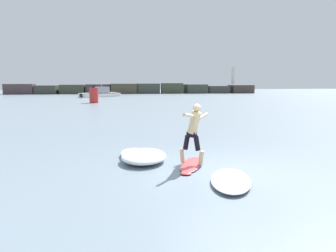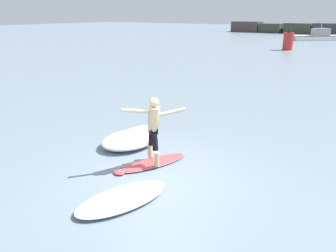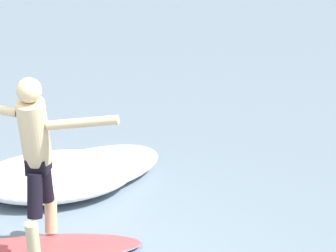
% 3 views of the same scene
% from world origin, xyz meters
% --- Properties ---
extents(ground_plane, '(200.00, 200.00, 0.00)m').
position_xyz_m(ground_plane, '(0.00, 0.00, 0.00)').
color(ground_plane, slate).
extents(rock_jetty_breakwater, '(52.48, 4.87, 5.81)m').
position_xyz_m(rock_jetty_breakwater, '(0.45, 62.00, 1.00)').
color(rock_jetty_breakwater, '#493A3D').
rests_on(rock_jetty_breakwater, ground).
extents(surfboard, '(1.30, 2.19, 0.21)m').
position_xyz_m(surfboard, '(-0.64, 0.44, 0.04)').
color(surfboard, '#D74547').
rests_on(surfboard, ground).
extents(surfer, '(1.08, 1.40, 1.81)m').
position_xyz_m(surfer, '(-0.57, 0.44, 1.14)').
color(surfer, '#CCB082').
rests_on(surfer, surfboard).
extents(fishing_boat_near_jetty, '(7.17, 6.66, 2.59)m').
position_xyz_m(fishing_boat_near_jetty, '(-5.80, 47.26, 0.56)').
color(fishing_boat_near_jetty, white).
rests_on(fishing_boat_near_jetty, ground).
extents(channel_marker_buoy, '(1.05, 1.05, 2.18)m').
position_xyz_m(channel_marker_buoy, '(-5.80, 31.29, 0.93)').
color(channel_marker_buoy, red).
rests_on(channel_marker_buoy, ground).
extents(wave_foam_at_tail, '(1.56, 2.35, 0.17)m').
position_xyz_m(wave_foam_at_tail, '(-0.04, -1.41, 0.08)').
color(wave_foam_at_tail, white).
rests_on(wave_foam_at_tail, ground).
extents(wave_foam_at_nose, '(1.71, 2.13, 0.36)m').
position_xyz_m(wave_foam_at_nose, '(-2.02, 1.14, 0.18)').
color(wave_foam_at_nose, white).
rests_on(wave_foam_at_nose, ground).
extents(wave_foam_beside, '(1.72, 2.43, 0.25)m').
position_xyz_m(wave_foam_beside, '(-2.11, 1.56, 0.12)').
color(wave_foam_beside, white).
rests_on(wave_foam_beside, ground).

